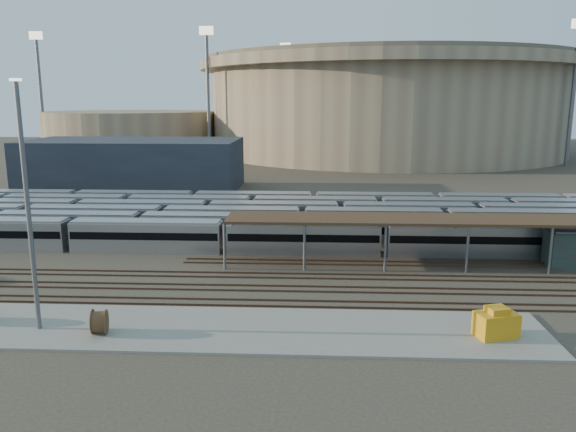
# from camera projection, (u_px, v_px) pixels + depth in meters

# --- Properties ---
(ground) EXTENTS (420.00, 420.00, 0.00)m
(ground) POSITION_uv_depth(u_px,v_px,m) (299.00, 274.00, 58.99)
(ground) COLOR #383026
(ground) RESTS_ON ground
(apron) EXTENTS (50.00, 9.00, 0.20)m
(apron) POSITION_uv_depth(u_px,v_px,m) (230.00, 329.00, 44.54)
(apron) COLOR gray
(apron) RESTS_ON ground
(subway_trains) EXTENTS (129.46, 23.90, 3.60)m
(subway_trains) POSITION_uv_depth(u_px,v_px,m) (311.00, 220.00, 76.65)
(subway_trains) COLOR #B6B7BB
(subway_trains) RESTS_ON ground
(inspection_shed) EXTENTS (60.30, 6.00, 5.30)m
(inspection_shed) POSITION_uv_depth(u_px,v_px,m) (502.00, 222.00, 60.81)
(inspection_shed) COLOR slate
(inspection_shed) RESTS_ON ground
(empty_tracks) EXTENTS (170.00, 9.62, 0.18)m
(empty_tracks) POSITION_uv_depth(u_px,v_px,m) (297.00, 289.00, 54.08)
(empty_tracks) COLOR #4C3323
(empty_tracks) RESTS_ON ground
(stadium) EXTENTS (124.00, 124.00, 32.50)m
(stadium) POSITION_uv_depth(u_px,v_px,m) (385.00, 104.00, 191.27)
(stadium) COLOR gray
(stadium) RESTS_ON ground
(secondary_arena) EXTENTS (56.00, 56.00, 14.00)m
(secondary_arena) POSITION_uv_depth(u_px,v_px,m) (132.00, 133.00, 187.55)
(secondary_arena) COLOR gray
(secondary_arena) RESTS_ON ground
(service_building) EXTENTS (42.00, 20.00, 10.00)m
(service_building) POSITION_uv_depth(u_px,v_px,m) (134.00, 165.00, 113.43)
(service_building) COLOR #1E232D
(service_building) RESTS_ON ground
(floodlight_0) EXTENTS (4.00, 1.00, 38.40)m
(floodlight_0) POSITION_uv_depth(u_px,v_px,m) (208.00, 90.00, 163.75)
(floodlight_0) COLOR slate
(floodlight_0) RESTS_ON ground
(floodlight_1) EXTENTS (4.00, 1.00, 38.40)m
(floodlight_1) POSITION_uv_depth(u_px,v_px,m) (41.00, 90.00, 176.19)
(floodlight_1) COLOR slate
(floodlight_1) RESTS_ON ground
(floodlight_2) EXTENTS (4.00, 1.00, 38.40)m
(floodlight_2) POSITION_uv_depth(u_px,v_px,m) (573.00, 89.00, 149.13)
(floodlight_2) COLOR slate
(floodlight_2) RESTS_ON ground
(floodlight_3) EXTENTS (4.00, 1.00, 38.40)m
(floodlight_3) POSITION_uv_depth(u_px,v_px,m) (285.00, 92.00, 211.66)
(floodlight_3) COLOR slate
(floodlight_3) RESTS_ON ground
(cable_reel_east) EXTENTS (1.42, 2.10, 1.93)m
(cable_reel_east) POSITION_uv_depth(u_px,v_px,m) (99.00, 322.00, 43.30)
(cable_reel_east) COLOR brown
(cable_reel_east) RESTS_ON apron
(yard_light_pole) EXTENTS (0.80, 0.36, 19.29)m
(yard_light_pole) POSITION_uv_depth(u_px,v_px,m) (28.00, 208.00, 42.48)
(yard_light_pole) COLOR slate
(yard_light_pole) RESTS_ON apron
(yellow_equipment) EXTENTS (3.45, 2.68, 1.90)m
(yellow_equipment) POSITION_uv_depth(u_px,v_px,m) (496.00, 325.00, 42.77)
(yellow_equipment) COLOR orange
(yellow_equipment) RESTS_ON apron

